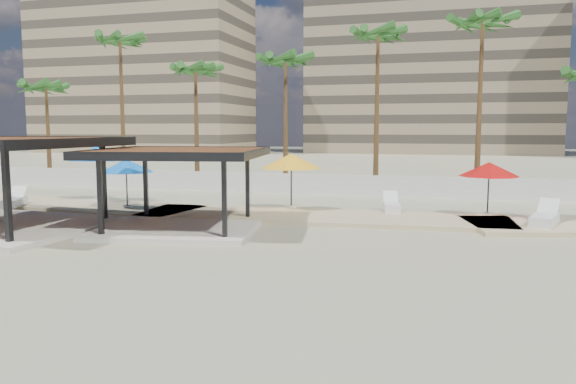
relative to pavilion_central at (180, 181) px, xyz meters
name	(u,v)px	position (x,y,z in m)	size (l,w,h in m)	color
ground	(212,249)	(2.65, -3.09, -1.88)	(200.00, 200.00, 0.00)	tan
promenade	(323,215)	(4.65, 4.57, -1.82)	(44.45, 7.97, 0.24)	#C6B284
boundary_wall	(320,184)	(2.65, 12.91, -1.28)	(56.00, 0.30, 1.20)	silver
building_west	(143,60)	(-39.35, 64.91, 13.39)	(34.00, 16.00, 32.40)	#937F60
building_mid	(430,64)	(6.65, 74.91, 12.39)	(38.00, 16.00, 30.40)	#847259
pavilion_central	(180,181)	(0.00, 0.00, 0.00)	(7.16, 7.16, 3.14)	beige
pavilion_west	(5,175)	(-6.36, -2.05, 0.26)	(7.30, 7.30, 3.58)	beige
umbrella_a	(98,153)	(-7.88, 6.11, 0.75)	(3.99, 3.99, 2.85)	beige
umbrella_b	(291,161)	(2.89, 5.64, 0.52)	(3.09, 3.09, 2.58)	beige
umbrella_c	(489,170)	(11.70, 6.07, 0.27)	(2.59, 2.59, 2.29)	beige
umbrella_f	(126,166)	(-4.66, 3.64, 0.29)	(2.63, 2.63, 2.31)	beige
lounger_a	(14,201)	(-10.41, 2.75, -1.49)	(1.63, 2.34, 0.85)	silver
lounger_b	(545,219)	(13.70, 4.00, -1.48)	(1.46, 2.54, 0.92)	silver
lounger_c	(391,206)	(7.54, 6.16, -1.50)	(1.04, 2.21, 0.80)	silver
palm_a	(46,91)	(-18.35, 15.21, 4.77)	(3.00, 3.00, 7.72)	brown
palm_b	(120,47)	(-12.35, 15.61, 7.73)	(3.00, 3.00, 10.88)	brown
palm_c	(195,74)	(-6.35, 15.01, 5.62)	(3.00, 3.00, 8.62)	brown
palm_d	(286,65)	(-0.35, 15.81, 6.10)	(3.00, 3.00, 9.13)	brown
palm_e	(378,41)	(5.65, 15.31, 7.32)	(3.00, 3.00, 10.43)	brown
palm_f	(482,30)	(11.65, 15.51, 7.75)	(3.00, 3.00, 10.89)	brown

